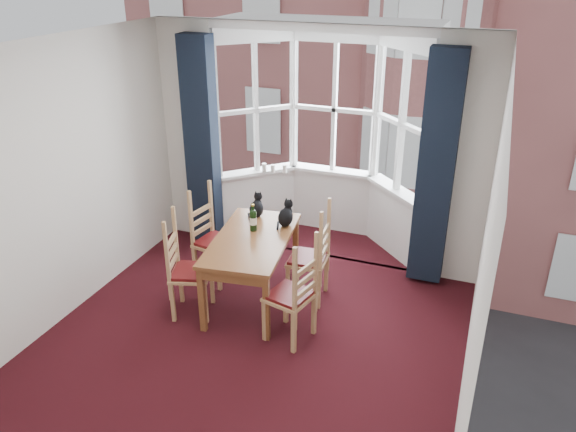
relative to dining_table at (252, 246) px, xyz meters
The scene contains 23 objects.
floor 1.23m from the dining_table, 74.31° to the right, with size 4.50×4.50×0.00m, color black.
ceiling 2.37m from the dining_table, 74.31° to the right, with size 4.50×4.50×0.00m, color white.
wall_left 2.12m from the dining_table, 150.03° to the right, with size 4.50×4.50×0.00m, color silver.
wall_right 2.59m from the dining_table, 23.54° to the right, with size 4.50×4.50×0.00m, color silver.
wall_near 3.34m from the dining_table, 85.09° to the right, with size 4.00×4.00×0.00m, color silver.
wall_back_pier_left 2.00m from the dining_table, 137.48° to the left, with size 0.70×0.12×2.80m, color silver.
wall_back_pier_right 2.42m from the dining_table, 33.10° to the left, with size 0.70×0.12×2.80m, color silver.
bay_window 1.93m from the dining_table, 81.00° to the left, with size 2.76×0.94×2.80m.
curtain_left 1.71m from the dining_table, 136.65° to the left, with size 0.38×0.22×2.60m, color black.
curtain_right 2.12m from the dining_table, 32.38° to the left, with size 0.38×0.22×2.60m, color black.
dining_table is the anchor object (origin of this frame).
chair_left_near 0.77m from the dining_table, 141.05° to the right, with size 0.51×0.52×0.92m.
chair_left_far 0.74m from the dining_table, 158.46° to the left, with size 0.47×0.48×0.92m.
chair_right_near 0.89m from the dining_table, 36.30° to the right, with size 0.49×0.50×0.92m.
chair_right_far 0.71m from the dining_table, 22.29° to the left, with size 0.43×0.45×0.92m.
cat_left 0.57m from the dining_table, 107.86° to the left, with size 0.17×0.23×0.29m.
cat_right 0.51m from the dining_table, 60.97° to the left, with size 0.18×0.24×0.31m.
wine_bottle 0.29m from the dining_table, 108.04° to the left, with size 0.08×0.08×0.30m.
candle_tall 1.71m from the dining_table, 108.39° to the left, with size 0.06×0.06×0.11m, color white.
candle_short 1.71m from the dining_table, 104.55° to the left, with size 0.06×0.06×0.10m, color white.
candle_extra 1.70m from the dining_table, 99.09° to the left, with size 0.05×0.05×0.11m, color white.
street 31.96m from the dining_table, 89.49° to the left, with size 80.00×80.00×0.00m, color #333335.
tenement_building 13.05m from the dining_table, 88.77° to the left, with size 18.40×7.80×15.20m.
Camera 1 is at (1.93, -3.78, 3.45)m, focal length 35.00 mm.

